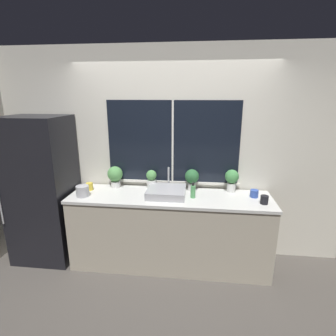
# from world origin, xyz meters

# --- Properties ---
(ground_plane) EXTENTS (14.00, 14.00, 0.00)m
(ground_plane) POSITION_xyz_m (0.00, 0.00, 0.00)
(ground_plane) COLOR #4C4742
(wall_back) EXTENTS (8.00, 0.09, 2.70)m
(wall_back) POSITION_xyz_m (0.00, 0.68, 1.35)
(wall_back) COLOR silver
(wall_back) RESTS_ON ground_plane
(wall_left) EXTENTS (0.06, 7.00, 2.70)m
(wall_left) POSITION_xyz_m (-2.30, 1.50, 1.35)
(wall_left) COLOR silver
(wall_left) RESTS_ON ground_plane
(wall_right) EXTENTS (0.06, 7.00, 2.70)m
(wall_right) POSITION_xyz_m (2.30, 1.50, 1.35)
(wall_right) COLOR silver
(wall_right) RESTS_ON ground_plane
(counter) EXTENTS (2.44, 0.63, 0.93)m
(counter) POSITION_xyz_m (0.00, 0.30, 0.47)
(counter) COLOR #B2A893
(counter) RESTS_ON ground_plane
(refrigerator) EXTENTS (0.75, 0.66, 1.87)m
(refrigerator) POSITION_xyz_m (-1.64, 0.31, 0.93)
(refrigerator) COLOR black
(refrigerator) RESTS_ON ground_plane
(sink) EXTENTS (0.46, 0.46, 0.29)m
(sink) POSITION_xyz_m (-0.04, 0.31, 0.98)
(sink) COLOR #ADADB2
(sink) RESTS_ON counter
(potted_plant_far_left) EXTENTS (0.20, 0.20, 0.28)m
(potted_plant_far_left) POSITION_xyz_m (-0.75, 0.54, 1.09)
(potted_plant_far_left) COLOR white
(potted_plant_far_left) RESTS_ON counter
(potted_plant_center_left) EXTENTS (0.13, 0.13, 0.25)m
(potted_plant_center_left) POSITION_xyz_m (-0.26, 0.54, 1.06)
(potted_plant_center_left) COLOR white
(potted_plant_center_left) RESTS_ON counter
(potted_plant_center_right) EXTENTS (0.18, 0.18, 0.27)m
(potted_plant_center_right) POSITION_xyz_m (0.26, 0.54, 1.10)
(potted_plant_center_right) COLOR white
(potted_plant_center_right) RESTS_ON counter
(potted_plant_far_right) EXTENTS (0.17, 0.17, 0.29)m
(potted_plant_far_right) POSITION_xyz_m (0.75, 0.54, 1.10)
(potted_plant_far_right) COLOR white
(potted_plant_far_right) RESTS_ON counter
(soap_bottle) EXTENTS (0.06, 0.06, 0.19)m
(soap_bottle) POSITION_xyz_m (0.28, 0.28, 1.01)
(soap_bottle) COLOR #519E5B
(soap_bottle) RESTS_ON counter
(mug_blue) EXTENTS (0.10, 0.10, 0.09)m
(mug_blue) POSITION_xyz_m (1.01, 0.38, 0.97)
(mug_blue) COLOR #3351AD
(mug_blue) RESTS_ON counter
(mug_black) EXTENTS (0.09, 0.09, 0.10)m
(mug_black) POSITION_xyz_m (1.08, 0.19, 0.98)
(mug_black) COLOR black
(mug_black) RESTS_ON counter
(mug_yellow) EXTENTS (0.09, 0.09, 0.09)m
(mug_yellow) POSITION_xyz_m (-1.04, 0.39, 0.98)
(mug_yellow) COLOR gold
(mug_yellow) RESTS_ON counter
(kettle) EXTENTS (0.15, 0.15, 0.15)m
(kettle) POSITION_xyz_m (-1.04, 0.18, 1.00)
(kettle) COLOR #B2B2B7
(kettle) RESTS_ON counter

